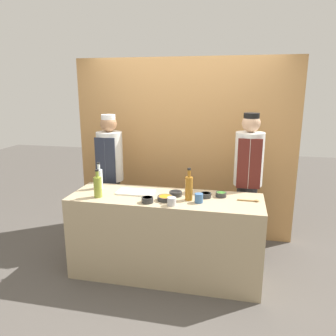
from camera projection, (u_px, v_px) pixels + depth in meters
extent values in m
plane|color=#4C4742|center=(166.00, 273.00, 3.67)|extent=(14.00, 14.00, 0.00)
cube|color=#B7844C|center=(184.00, 149.00, 4.48)|extent=(2.95, 0.18, 2.40)
cube|color=tan|center=(165.00, 236.00, 3.56)|extent=(2.03, 0.66, 0.90)
cylinder|color=#2D2D2D|center=(206.00, 195.00, 3.42)|extent=(0.11, 0.11, 0.05)
cylinder|color=yellow|center=(206.00, 194.00, 3.41)|extent=(0.09, 0.09, 0.02)
cylinder|color=#2D2D2D|center=(221.00, 195.00, 3.44)|extent=(0.11, 0.11, 0.05)
cylinder|color=green|center=(221.00, 193.00, 3.44)|extent=(0.09, 0.09, 0.01)
cylinder|color=#2D2D2D|center=(147.00, 200.00, 3.27)|extent=(0.12, 0.12, 0.06)
cylinder|color=brown|center=(147.00, 198.00, 3.26)|extent=(0.10, 0.10, 0.02)
cylinder|color=#2D2D2D|center=(176.00, 194.00, 3.47)|extent=(0.14, 0.14, 0.05)
cylinder|color=#703384|center=(176.00, 192.00, 3.47)|extent=(0.11, 0.11, 0.02)
cylinder|color=#2D2D2D|center=(165.00, 198.00, 3.34)|extent=(0.16, 0.16, 0.04)
cylinder|color=orange|center=(165.00, 197.00, 3.33)|extent=(0.13, 0.13, 0.01)
cube|color=white|center=(136.00, 192.00, 3.56)|extent=(0.40, 0.21, 0.02)
cylinder|color=olive|center=(98.00, 187.00, 3.42)|extent=(0.08, 0.08, 0.21)
cylinder|color=olive|center=(97.00, 174.00, 3.38)|extent=(0.03, 0.03, 0.07)
cylinder|color=black|center=(97.00, 170.00, 3.37)|extent=(0.04, 0.04, 0.02)
cylinder|color=silver|center=(99.00, 179.00, 3.71)|extent=(0.08, 0.08, 0.22)
cylinder|color=silver|center=(99.00, 167.00, 3.67)|extent=(0.03, 0.03, 0.07)
cylinder|color=black|center=(98.00, 163.00, 3.66)|extent=(0.03, 0.03, 0.02)
cylinder|color=#9E661E|center=(189.00, 189.00, 3.32)|extent=(0.08, 0.08, 0.24)
cylinder|color=#9E661E|center=(189.00, 174.00, 3.28)|extent=(0.03, 0.03, 0.07)
cylinder|color=black|center=(189.00, 169.00, 3.27)|extent=(0.04, 0.04, 0.02)
cylinder|color=#B7B7BC|center=(172.00, 201.00, 3.19)|extent=(0.09, 0.09, 0.08)
cylinder|color=#386093|center=(199.00, 198.00, 3.27)|extent=(0.08, 0.08, 0.09)
cylinder|color=#B2844C|center=(246.00, 200.00, 3.32)|extent=(0.18, 0.02, 0.02)
ellipsoid|color=#B2844C|center=(257.00, 200.00, 3.29)|extent=(0.05, 0.04, 0.02)
cylinder|color=#28282D|center=(112.00, 211.00, 4.31)|extent=(0.23, 0.23, 0.86)
cylinder|color=silver|center=(110.00, 156.00, 4.13)|extent=(0.32, 0.32, 0.62)
cube|color=#232838|center=(105.00, 161.00, 3.99)|extent=(0.26, 0.02, 0.57)
sphere|color=#9E704C|center=(109.00, 124.00, 4.03)|extent=(0.20, 0.20, 0.20)
cylinder|color=white|center=(108.00, 117.00, 4.01)|extent=(0.17, 0.17, 0.07)
cylinder|color=#28282D|center=(245.00, 221.00, 3.95)|extent=(0.24, 0.24, 0.91)
cylinder|color=silver|center=(249.00, 159.00, 3.77)|extent=(0.33, 0.33, 0.62)
cube|color=#561E19|center=(249.00, 164.00, 3.63)|extent=(0.26, 0.02, 0.57)
sphere|color=tan|center=(251.00, 123.00, 3.67)|extent=(0.21, 0.21, 0.21)
cylinder|color=black|center=(252.00, 116.00, 3.65)|extent=(0.18, 0.18, 0.07)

